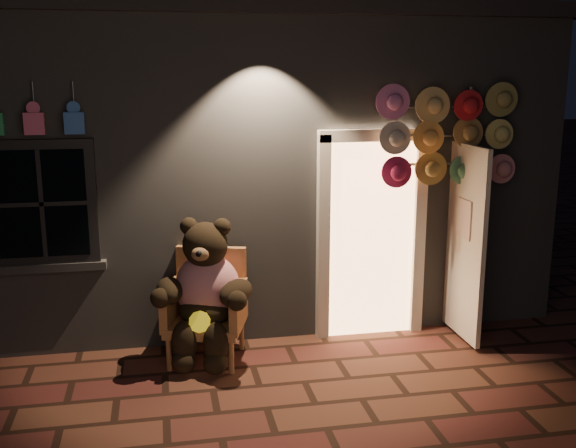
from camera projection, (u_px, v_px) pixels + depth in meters
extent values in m
plane|color=#573221|center=(267.00, 408.00, 5.66)|extent=(60.00, 60.00, 0.00)
cube|color=slate|center=(219.00, 155.00, 9.11)|extent=(7.00, 5.00, 3.30)
cube|color=black|center=(216.00, 22.00, 8.73)|extent=(7.30, 5.30, 0.16)
cube|color=black|center=(43.00, 203.00, 6.35)|extent=(1.00, 0.10, 1.20)
cube|color=black|center=(42.00, 204.00, 6.33)|extent=(0.82, 0.06, 1.02)
cube|color=slate|center=(48.00, 267.00, 6.50)|extent=(1.10, 0.14, 0.08)
cube|color=#F2AC6D|center=(370.00, 238.00, 7.09)|extent=(0.92, 0.10, 2.10)
cube|color=beige|center=(323.00, 241.00, 6.95)|extent=(0.12, 0.12, 2.20)
cube|color=beige|center=(418.00, 236.00, 7.15)|extent=(0.12, 0.12, 2.20)
cube|color=beige|center=(374.00, 135.00, 6.81)|extent=(1.16, 0.12, 0.12)
cube|color=beige|center=(466.00, 243.00, 6.89)|extent=(0.05, 0.80, 2.00)
cube|color=#CB5375|center=(34.00, 124.00, 6.11)|extent=(0.18, 0.07, 0.20)
cylinder|color=#59595E|center=(33.00, 95.00, 6.11)|extent=(0.02, 0.02, 0.25)
cube|color=#315FAB|center=(74.00, 123.00, 6.17)|extent=(0.18, 0.07, 0.20)
cylinder|color=#59595E|center=(73.00, 95.00, 6.18)|extent=(0.02, 0.02, 0.25)
cube|color=#B27845|center=(206.00, 324.00, 6.53)|extent=(0.86, 0.82, 0.10)
cube|color=#B27845|center=(212.00, 280.00, 6.74)|extent=(0.69, 0.28, 0.70)
cube|color=#B27845|center=(172.00, 304.00, 6.50)|extent=(0.25, 0.60, 0.40)
cube|color=#B27845|center=(239.00, 307.00, 6.43)|extent=(0.25, 0.60, 0.40)
cylinder|color=#B27845|center=(169.00, 355.00, 6.34)|extent=(0.05, 0.05, 0.32)
cylinder|color=#B27845|center=(231.00, 357.00, 6.27)|extent=(0.05, 0.05, 0.32)
cylinder|color=#B27845|center=(184.00, 332.00, 6.88)|extent=(0.05, 0.05, 0.32)
cylinder|color=#B27845|center=(242.00, 335.00, 6.82)|extent=(0.05, 0.05, 0.32)
ellipsoid|color=#AC1221|center=(208.00, 287.00, 6.49)|extent=(0.76, 0.67, 0.67)
ellipsoid|color=black|center=(206.00, 309.00, 6.46)|extent=(0.63, 0.58, 0.31)
sphere|color=black|center=(205.00, 245.00, 6.35)|extent=(0.54, 0.54, 0.43)
sphere|color=black|center=(189.00, 226.00, 6.35)|extent=(0.17, 0.17, 0.17)
sphere|color=black|center=(222.00, 227.00, 6.32)|extent=(0.17, 0.17, 0.17)
ellipsoid|color=olive|center=(200.00, 254.00, 6.16)|extent=(0.20, 0.16, 0.13)
ellipsoid|color=black|center=(169.00, 290.00, 6.32)|extent=(0.27, 0.45, 0.24)
ellipsoid|color=black|center=(236.00, 293.00, 6.25)|extent=(0.46, 0.50, 0.24)
ellipsoid|color=black|center=(184.00, 342.00, 6.26)|extent=(0.24, 0.24, 0.41)
ellipsoid|color=black|center=(216.00, 343.00, 6.23)|extent=(0.24, 0.24, 0.41)
sphere|color=black|center=(184.00, 362.00, 6.24)|extent=(0.22, 0.22, 0.22)
sphere|color=black|center=(215.00, 363.00, 6.21)|extent=(0.22, 0.22, 0.22)
cylinder|color=yellow|center=(200.00, 322.00, 6.19)|extent=(0.22, 0.14, 0.20)
cylinder|color=#59595E|center=(464.00, 212.00, 7.12)|extent=(0.04, 0.04, 2.61)
cylinder|color=#59595E|center=(445.00, 107.00, 6.80)|extent=(1.16, 0.03, 0.03)
cylinder|color=#59595E|center=(443.00, 135.00, 6.86)|extent=(1.16, 0.03, 0.03)
cylinder|color=#59595E|center=(442.00, 164.00, 6.93)|extent=(1.16, 0.03, 0.03)
cylinder|color=pink|center=(394.00, 103.00, 6.63)|extent=(0.33, 0.11, 0.33)
cylinder|color=#E8BC6B|center=(432.00, 102.00, 6.67)|extent=(0.33, 0.11, 0.33)
cylinder|color=red|center=(470.00, 102.00, 6.71)|extent=(0.33, 0.11, 0.33)
cylinder|color=#9C8F49|center=(503.00, 101.00, 6.84)|extent=(0.33, 0.11, 0.33)
cylinder|color=beige|center=(394.00, 137.00, 6.67)|extent=(0.33, 0.11, 0.33)
cylinder|color=#FFB04D|center=(432.00, 137.00, 6.72)|extent=(0.33, 0.11, 0.33)
cylinder|color=#A27C40|center=(465.00, 135.00, 6.85)|extent=(0.33, 0.11, 0.33)
cylinder|color=#E0CE6C|center=(502.00, 135.00, 6.89)|extent=(0.33, 0.11, 0.33)
cylinder|color=#B52351|center=(394.00, 171.00, 6.72)|extent=(0.33, 0.11, 0.33)
cylinder|color=olive|center=(428.00, 169.00, 6.85)|extent=(0.33, 0.11, 0.33)
cylinder|color=#4F8C5F|center=(465.00, 169.00, 6.89)|extent=(0.33, 0.11, 0.33)
cylinder|color=pink|center=(501.00, 168.00, 6.94)|extent=(0.33, 0.11, 0.33)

